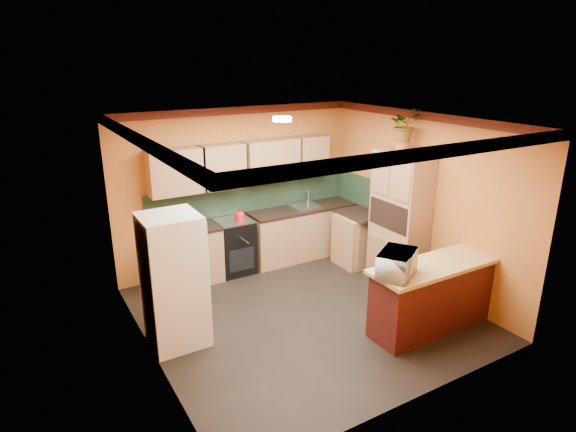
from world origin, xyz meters
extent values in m
plane|color=black|center=(0.00, 0.00, 0.00)|extent=(4.20, 4.20, 0.00)
cube|color=white|center=(0.00, 0.00, 2.70)|extent=(4.20, 4.20, 0.04)
cube|color=#CF6B37|center=(0.00, 2.10, 1.35)|extent=(4.20, 0.04, 2.70)
cube|color=#CF6B37|center=(0.00, -2.10, 1.35)|extent=(4.20, 0.04, 2.70)
cube|color=#CF6B37|center=(-2.10, 0.00, 1.35)|extent=(0.04, 4.20, 2.70)
cube|color=#CF6B37|center=(2.10, 0.00, 1.35)|extent=(0.04, 4.20, 2.70)
cube|color=#1C3426|center=(0.25, 2.09, 1.19)|extent=(3.70, 0.02, 0.53)
cube|color=#1C3426|center=(2.09, 1.40, 1.19)|extent=(0.02, 1.40, 0.53)
cube|color=#AB7E5A|center=(0.10, 1.93, 1.80)|extent=(3.10, 0.34, 0.70)
cylinder|color=white|center=(0.00, 0.60, 2.66)|extent=(0.26, 0.26, 0.06)
cube|color=#AB7E5A|center=(0.38, 1.80, 0.44)|extent=(3.65, 0.60, 0.88)
cube|color=black|center=(0.38, 1.80, 0.90)|extent=(3.65, 0.62, 0.04)
cube|color=black|center=(-0.25, 1.80, 0.46)|extent=(0.58, 0.58, 0.91)
cube|color=silver|center=(1.15, 1.80, 0.94)|extent=(0.48, 0.40, 0.03)
cube|color=#AB7E5A|center=(1.80, 1.02, 0.44)|extent=(0.60, 0.80, 0.88)
cube|color=black|center=(1.80, 1.02, 0.90)|extent=(0.62, 0.80, 0.04)
cube|color=white|center=(-1.75, 0.23, 0.85)|extent=(0.68, 0.66, 1.70)
cube|color=#AB7E5A|center=(1.85, 0.16, 1.05)|extent=(0.48, 0.90, 2.10)
cylinder|color=#A94A28|center=(1.85, 0.21, 2.18)|extent=(0.22, 0.22, 0.16)
imported|color=#AB7E5A|center=(1.85, 0.21, 2.51)|extent=(0.45, 0.39, 0.49)
cube|color=#441210|center=(1.29, -1.15, 0.44)|extent=(1.80, 0.55, 0.88)
cube|color=tan|center=(1.29, -1.15, 0.91)|extent=(1.90, 0.65, 0.05)
imported|color=white|center=(0.58, -1.15, 1.08)|extent=(0.67, 0.62, 0.31)
camera|label=1|loc=(-3.25, -5.07, 3.45)|focal=30.00mm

